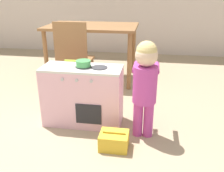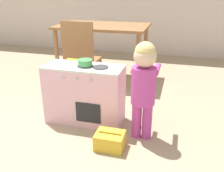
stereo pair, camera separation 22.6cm
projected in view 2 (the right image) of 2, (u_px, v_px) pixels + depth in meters
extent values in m
plane|color=tan|center=(24.00, 163.00, 1.94)|extent=(16.00, 16.00, 0.00)
cube|color=#EAB2C6|center=(85.00, 95.00, 2.45)|extent=(0.75, 0.32, 0.56)
cube|color=silver|center=(83.00, 67.00, 2.34)|extent=(0.75, 0.32, 0.02)
cylinder|color=#38383D|center=(85.00, 66.00, 2.33)|extent=(0.15, 0.15, 0.01)
cylinder|color=#38383D|center=(101.00, 67.00, 2.29)|extent=(0.15, 0.15, 0.01)
cube|color=black|center=(88.00, 113.00, 2.31)|extent=(0.24, 0.01, 0.20)
cylinder|color=#B2B2B7|center=(63.00, 78.00, 2.25)|extent=(0.03, 0.01, 0.03)
cylinder|color=#B2B2B7|center=(77.00, 79.00, 2.21)|extent=(0.03, 0.01, 0.03)
cylinder|color=#B2B2B7|center=(91.00, 80.00, 2.18)|extent=(0.03, 0.01, 0.03)
cylinder|color=#4CAD5B|center=(85.00, 63.00, 2.32)|extent=(0.13, 0.13, 0.06)
cylinder|color=#4CAD5B|center=(85.00, 60.00, 2.31)|extent=(0.14, 0.14, 0.01)
cylinder|color=#B7DB33|center=(73.00, 60.00, 2.34)|extent=(0.11, 0.02, 0.02)
cylinder|color=#BC429E|center=(137.00, 120.00, 2.22)|extent=(0.09, 0.09, 0.34)
cylinder|color=#BC429E|center=(147.00, 121.00, 2.20)|extent=(0.09, 0.09, 0.34)
cylinder|color=#BC429E|center=(144.00, 86.00, 2.09)|extent=(0.21, 0.21, 0.32)
sphere|color=beige|center=(145.00, 56.00, 1.99)|extent=(0.19, 0.19, 0.19)
sphere|color=#DBC17A|center=(145.00, 52.00, 1.98)|extent=(0.17, 0.17, 0.17)
cylinder|color=#BC429E|center=(136.00, 68.00, 2.18)|extent=(0.04, 0.25, 0.04)
cylinder|color=#BC429E|center=(157.00, 69.00, 2.14)|extent=(0.04, 0.25, 0.04)
cube|color=gold|center=(110.00, 141.00, 2.10)|extent=(0.24, 0.19, 0.14)
cylinder|color=gold|center=(110.00, 132.00, 2.07)|extent=(0.19, 0.02, 0.02)
cube|color=olive|center=(103.00, 26.00, 3.47)|extent=(1.25, 0.80, 0.03)
cylinder|color=olive|center=(57.00, 57.00, 3.45)|extent=(0.06, 0.06, 0.74)
cylinder|color=olive|center=(138.00, 63.00, 3.17)|extent=(0.06, 0.06, 0.74)
cylinder|color=olive|center=(76.00, 46.00, 4.05)|extent=(0.06, 0.06, 0.74)
cylinder|color=olive|center=(145.00, 51.00, 3.77)|extent=(0.06, 0.06, 0.74)
cube|color=olive|center=(84.00, 59.00, 3.06)|extent=(0.38, 0.38, 0.03)
cube|color=olive|center=(77.00, 42.00, 2.81)|extent=(0.38, 0.02, 0.46)
cylinder|color=olive|center=(68.00, 80.00, 3.04)|extent=(0.04, 0.04, 0.43)
cylinder|color=olive|center=(92.00, 82.00, 2.96)|extent=(0.04, 0.04, 0.43)
cylinder|color=olive|center=(78.00, 72.00, 3.32)|extent=(0.04, 0.04, 0.43)
cylinder|color=olive|center=(101.00, 74.00, 3.24)|extent=(0.04, 0.04, 0.43)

